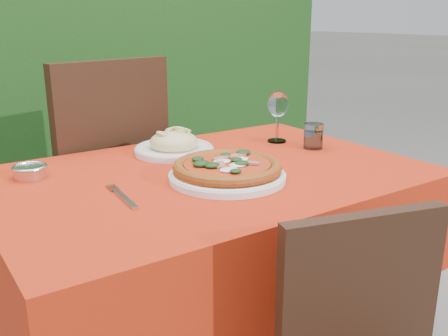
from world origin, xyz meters
TOP-DOWN VIEW (x-y plane):
  - hedge at (0.00, 1.55)m, footprint 3.20×0.55m
  - dining_table at (0.00, 0.00)m, footprint 1.26×0.86m
  - chair_far at (-0.11, 0.62)m, footprint 0.55×0.55m
  - pizza_plate at (0.00, -0.10)m, footprint 0.35×0.35m
  - pasta_plate at (0.01, 0.24)m, footprint 0.27×0.27m
  - water_glass at (0.45, 0.03)m, footprint 0.07×0.07m
  - wine_glass at (0.41, 0.17)m, footprint 0.08×0.08m
  - fork at (-0.31, -0.08)m, footprint 0.04×0.22m
  - steel_ramekin at (-0.46, 0.24)m, footprint 0.09×0.09m

SIDE VIEW (x-z plane):
  - dining_table at x=0.00m, z-range 0.22..0.97m
  - chair_far at x=-0.11m, z-range 0.08..1.12m
  - fork at x=-0.31m, z-range 0.75..0.75m
  - steel_ramekin at x=-0.46m, z-range 0.75..0.78m
  - pasta_plate at x=0.01m, z-range 0.74..0.81m
  - pizza_plate at x=0.00m, z-range 0.75..0.81m
  - water_glass at x=0.45m, z-range 0.74..0.83m
  - wine_glass at x=0.41m, z-range 0.79..0.97m
  - hedge at x=0.00m, z-range 0.03..1.81m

